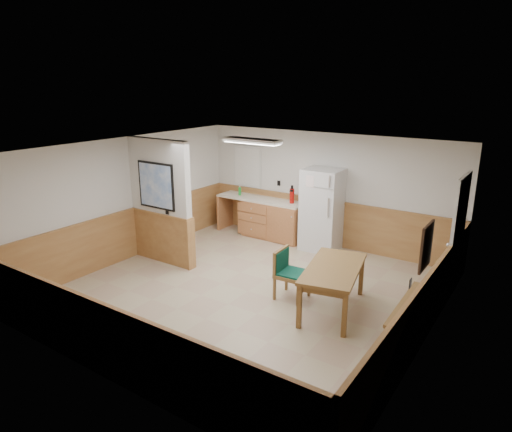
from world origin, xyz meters
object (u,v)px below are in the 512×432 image
Objects in this scene: dining_bench at (412,310)px; dining_chair at (287,270)px; refrigerator at (322,210)px; fire_extinguisher at (292,195)px; soap_bottle at (240,191)px; dining_table at (334,273)px.

dining_chair is at bearing 179.21° from dining_bench.
refrigerator reaches higher than fire_extinguisher.
soap_bottle is (-2.21, 0.04, 0.11)m from refrigerator.
refrigerator is 2.10× the size of dining_chair.
fire_extinguisher is at bearing 2.18° from soap_bottle.
refrigerator is 2.51m from dining_chair.
dining_bench is at bearing -10.63° from dining_table.
dining_bench is (2.64, -2.39, -0.55)m from refrigerator.
fire_extinguisher is at bearing 118.84° from dining_table.
dining_chair is (0.56, -2.42, -0.40)m from refrigerator.
refrigerator reaches higher than dining_bench.
dining_table is 2.02× the size of dining_chair.
soap_bottle is (-4.85, 2.43, 0.66)m from dining_bench.
fire_extinguisher is 1.41m from soap_bottle.
dining_bench is 1.91× the size of dining_chair.
refrigerator is 2.21m from soap_bottle.
fire_extinguisher is (-1.36, 2.51, 0.59)m from dining_chair.
dining_bench is at bearing -2.23° from dining_chair.
dining_bench is 2.09m from dining_chair.
refrigerator is 1.10× the size of dining_bench.
refrigerator is 1.03× the size of dining_table.
soap_bottle is at bearing 133.38° from dining_table.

